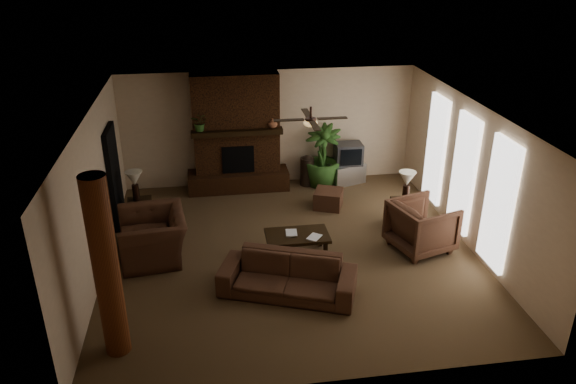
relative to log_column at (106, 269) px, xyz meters
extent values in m
plane|color=brown|center=(2.95, 2.40, -1.40)|extent=(7.00, 7.00, 0.00)
plane|color=silver|center=(2.95, 2.40, 1.40)|extent=(7.00, 7.00, 0.00)
plane|color=beige|center=(2.95, 5.90, 0.00)|extent=(7.00, 0.00, 7.00)
plane|color=beige|center=(2.95, -1.10, 0.00)|extent=(7.00, 0.00, 7.00)
plane|color=beige|center=(-0.55, 2.40, 0.00)|extent=(0.00, 7.00, 7.00)
plane|color=beige|center=(6.45, 2.40, 0.00)|extent=(0.00, 7.00, 7.00)
cube|color=#472613|center=(2.15, 5.65, 0.00)|extent=(2.00, 0.50, 2.80)
cube|color=#472613|center=(2.15, 5.55, -1.17)|extent=(2.40, 0.70, 0.45)
cube|color=black|center=(2.15, 5.39, -0.58)|extent=(0.75, 0.04, 0.65)
cube|color=black|center=(2.15, 5.37, 0.10)|extent=(2.10, 0.28, 0.12)
cube|color=white|center=(6.40, 4.00, -0.05)|extent=(0.08, 0.85, 2.35)
cube|color=white|center=(6.40, 2.60, -0.05)|extent=(0.08, 0.85, 2.35)
cube|color=white|center=(6.40, 1.20, -0.05)|extent=(0.08, 0.85, 2.35)
cylinder|color=brown|center=(0.00, 0.00, 0.00)|extent=(0.36, 0.36, 2.80)
cube|color=black|center=(-0.49, 4.20, -0.35)|extent=(0.10, 1.00, 2.10)
cylinder|color=#301D15|center=(3.35, 2.70, 1.28)|extent=(0.04, 0.04, 0.24)
cylinder|color=#301D15|center=(3.35, 2.70, 1.16)|extent=(0.20, 0.20, 0.06)
ellipsoid|color=#F2BF72|center=(3.35, 2.70, 1.10)|extent=(0.26, 0.26, 0.14)
cube|color=black|center=(3.75, 2.70, 1.17)|extent=(0.55, 0.12, 0.01)
cube|color=black|center=(2.95, 2.70, 1.17)|extent=(0.55, 0.12, 0.01)
cube|color=black|center=(3.35, 3.10, 1.17)|extent=(0.12, 0.55, 0.01)
cube|color=black|center=(3.35, 2.30, 1.17)|extent=(0.12, 0.55, 0.01)
imported|color=#513222|center=(2.68, 1.07, -0.95)|extent=(2.38, 1.44, 0.89)
imported|color=#513222|center=(0.36, 2.61, -0.80)|extent=(1.06, 1.47, 1.20)
imported|color=#513222|center=(5.47, 2.16, -0.86)|extent=(1.26, 1.30, 1.08)
cube|color=black|center=(3.05, 2.31, -1.00)|extent=(1.20, 0.70, 0.06)
cube|color=black|center=(2.55, 2.06, -1.21)|extent=(0.07, 0.07, 0.37)
cube|color=black|center=(3.55, 2.06, -1.21)|extent=(0.07, 0.07, 0.37)
cube|color=black|center=(2.55, 2.56, -1.21)|extent=(0.07, 0.07, 0.37)
cube|color=black|center=(3.55, 2.56, -1.21)|extent=(0.07, 0.07, 0.37)
cube|color=#513222|center=(4.09, 4.25, -1.20)|extent=(0.78, 0.78, 0.40)
cube|color=#BCBDBF|center=(4.83, 5.55, -1.15)|extent=(0.97, 0.75, 0.50)
cube|color=#3C3C3E|center=(4.86, 5.55, -0.64)|extent=(0.65, 0.51, 0.52)
cube|color=black|center=(4.86, 5.29, -0.64)|extent=(0.52, 0.03, 0.40)
cylinder|color=black|center=(3.84, 5.55, -1.05)|extent=(0.34, 0.34, 0.70)
sphere|color=black|center=(3.84, 5.55, -0.80)|extent=(0.34, 0.34, 0.34)
imported|color=#325A24|center=(4.19, 5.47, -0.97)|extent=(1.32, 1.72, 0.85)
cube|color=black|center=(-0.02, 4.01, -1.12)|extent=(0.55, 0.55, 0.55)
cylinder|color=#301D15|center=(-0.07, 4.06, -0.67)|extent=(0.16, 0.16, 0.35)
cone|color=white|center=(-0.07, 4.06, -0.35)|extent=(0.40, 0.40, 0.30)
cube|color=black|center=(5.49, 3.20, -1.12)|extent=(0.53, 0.53, 0.55)
cylinder|color=#301D15|center=(5.49, 3.20, -0.67)|extent=(0.16, 0.16, 0.35)
cone|color=white|center=(5.49, 3.20, -0.35)|extent=(0.41, 0.41, 0.30)
imported|color=#325A24|center=(1.32, 5.41, 0.32)|extent=(0.46, 0.49, 0.33)
imported|color=brown|center=(2.98, 5.40, 0.27)|extent=(0.28, 0.29, 0.22)
imported|color=#999999|center=(2.84, 2.36, -0.83)|extent=(0.22, 0.05, 0.29)
imported|color=#999999|center=(3.26, 2.19, -0.82)|extent=(0.18, 0.15, 0.29)
camera|label=1|loc=(1.52, -6.76, 4.12)|focal=34.42mm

